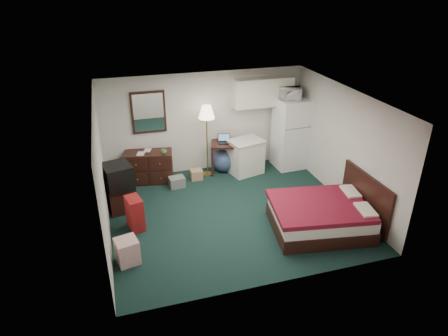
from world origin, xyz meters
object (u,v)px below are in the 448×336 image
object	(u,v)px
floor_lamp	(207,141)
fridge	(290,133)
kitchen_counter	(246,157)
suitcase	(135,213)
dresser	(149,167)
tv_stand	(121,197)
bed	(320,217)
desk	(224,157)

from	to	relation	value
floor_lamp	fridge	world-z (taller)	fridge
kitchen_counter	suitcase	size ratio (longest dim) A/B	1.24
dresser	floor_lamp	xyz separation A→B (m)	(1.44, -0.05, 0.51)
floor_lamp	suitcase	distance (m)	2.77
kitchen_counter	dresser	bearing A→B (deg)	160.46
fridge	tv_stand	xyz separation A→B (m)	(-4.33, -0.96, -0.63)
kitchen_counter	fridge	world-z (taller)	fridge
bed	desk	bearing A→B (deg)	118.78
suitcase	floor_lamp	bearing A→B (deg)	30.58
desk	kitchen_counter	world-z (taller)	kitchen_counter
floor_lamp	bed	distance (m)	3.37
dresser	fridge	xyz separation A→B (m)	(3.60, -0.15, 0.52)
floor_lamp	kitchen_counter	size ratio (longest dim) A/B	2.12
fridge	suitcase	size ratio (longest dim) A/B	2.65
bed	tv_stand	xyz separation A→B (m)	(-3.69, 1.90, -0.02)
fridge	desk	bearing A→B (deg)	172.76
kitchen_counter	fridge	bearing A→B (deg)	-10.88
floor_lamp	kitchen_counter	world-z (taller)	floor_lamp
suitcase	desk	bearing A→B (deg)	25.54
fridge	floor_lamp	bearing A→B (deg)	174.98
dresser	kitchen_counter	bearing A→B (deg)	4.89
kitchen_counter	suitcase	distance (m)	3.38
kitchen_counter	tv_stand	bearing A→B (deg)	-178.41
fridge	tv_stand	bearing A→B (deg)	-170.01
floor_lamp	desk	size ratio (longest dim) A/B	2.27
dresser	suitcase	distance (m)	2.01
suitcase	fridge	bearing A→B (deg)	10.07
fridge	tv_stand	world-z (taller)	fridge
floor_lamp	bed	bearing A→B (deg)	-62.83
floor_lamp	fridge	xyz separation A→B (m)	(2.17, -0.10, 0.01)
floor_lamp	desk	world-z (taller)	floor_lamp
fridge	dresser	bearing A→B (deg)	175.17
tv_stand	suitcase	size ratio (longest dim) A/B	0.88
desk	suitcase	distance (m)	3.08
kitchen_counter	fridge	distance (m)	1.31
desk	fridge	xyz separation A→B (m)	(1.73, -0.14, 0.51)
fridge	kitchen_counter	bearing A→B (deg)	-179.09
desk	floor_lamp	bearing A→B (deg)	-156.86
desk	suitcase	size ratio (longest dim) A/B	1.16
bed	dresser	bearing A→B (deg)	143.53
floor_lamp	tv_stand	world-z (taller)	floor_lamp
kitchen_counter	bed	world-z (taller)	kitchen_counter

